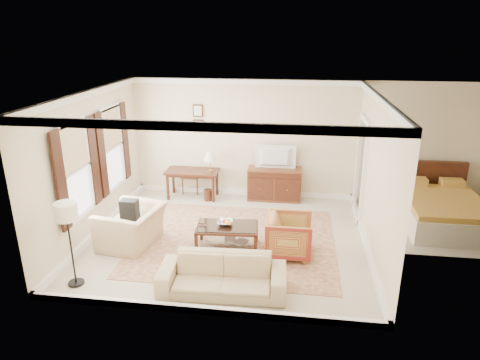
% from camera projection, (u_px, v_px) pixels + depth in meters
% --- Properties ---
extents(room_shell, '(5.51, 5.01, 2.91)m').
position_uv_depth(room_shell, '(227.00, 117.00, 7.85)').
color(room_shell, beige).
rests_on(room_shell, ground).
extents(annex_bedroom, '(3.00, 2.70, 2.90)m').
position_uv_depth(annex_bedroom, '(445.00, 212.00, 9.07)').
color(annex_bedroom, beige).
rests_on(annex_bedroom, ground).
extents(window_front, '(0.12, 1.56, 1.80)m').
position_uv_depth(window_front, '(76.00, 170.00, 7.84)').
color(window_front, '#CCB284').
rests_on(window_front, room_shell).
extents(window_rear, '(0.12, 1.56, 1.80)m').
position_uv_depth(window_rear, '(112.00, 148.00, 9.34)').
color(window_rear, '#CCB284').
rests_on(window_rear, room_shell).
extents(doorway, '(0.10, 1.12, 2.25)m').
position_uv_depth(doorway, '(361.00, 170.00, 9.37)').
color(doorway, white).
rests_on(doorway, room_shell).
extents(rug, '(3.93, 3.37, 0.01)m').
position_uv_depth(rug, '(235.00, 240.00, 8.55)').
color(rug, maroon).
rests_on(rug, room_shell).
extents(writing_desk, '(1.30, 0.65, 0.71)m').
position_uv_depth(writing_desk, '(192.00, 175.00, 10.57)').
color(writing_desk, '#462014').
rests_on(writing_desk, room_shell).
extents(desk_chair, '(0.46, 0.46, 1.05)m').
position_uv_depth(desk_chair, '(191.00, 173.00, 10.93)').
color(desk_chair, brown).
rests_on(desk_chair, room_shell).
extents(desk_lamp, '(0.32, 0.32, 0.50)m').
position_uv_depth(desk_lamp, '(210.00, 161.00, 10.39)').
color(desk_lamp, silver).
rests_on(desk_lamp, writing_desk).
extents(framed_prints, '(0.25, 0.04, 0.68)m').
position_uv_depth(framed_prints, '(198.00, 118.00, 10.48)').
color(framed_prints, '#462014').
rests_on(framed_prints, room_shell).
extents(sideboard, '(1.30, 0.50, 0.80)m').
position_uv_depth(sideboard, '(274.00, 184.00, 10.51)').
color(sideboard, brown).
rests_on(sideboard, room_shell).
extents(tv, '(0.94, 0.54, 0.12)m').
position_uv_depth(tv, '(275.00, 150.00, 10.20)').
color(tv, black).
rests_on(tv, sideboard).
extents(coffee_table, '(1.20, 0.75, 0.49)m').
position_uv_depth(coffee_table, '(227.00, 231.00, 8.13)').
color(coffee_table, '#462014').
rests_on(coffee_table, room_shell).
extents(fruit_bowl, '(0.42, 0.42, 0.10)m').
position_uv_depth(fruit_bowl, '(225.00, 222.00, 8.11)').
color(fruit_bowl, silver).
rests_on(fruit_bowl, coffee_table).
extents(book_a, '(0.28, 0.08, 0.38)m').
position_uv_depth(book_a, '(225.00, 238.00, 8.25)').
color(book_a, brown).
rests_on(book_a, coffee_table).
extents(book_b, '(0.25, 0.17, 0.38)m').
position_uv_depth(book_b, '(236.00, 240.00, 8.19)').
color(book_b, brown).
rests_on(book_b, coffee_table).
extents(striped_armchair, '(0.78, 0.83, 0.85)m').
position_uv_depth(striped_armchair, '(289.00, 234.00, 7.90)').
color(striped_armchair, maroon).
rests_on(striped_armchair, room_shell).
extents(club_armchair, '(0.95, 1.29, 1.03)m').
position_uv_depth(club_armchair, '(131.00, 220.00, 8.23)').
color(club_armchair, tan).
rests_on(club_armchair, room_shell).
extents(backpack, '(0.26, 0.35, 0.40)m').
position_uv_depth(backpack, '(129.00, 209.00, 8.14)').
color(backpack, black).
rests_on(backpack, club_armchair).
extents(sofa, '(2.04, 0.68, 0.79)m').
position_uv_depth(sofa, '(222.00, 270.00, 6.77)').
color(sofa, tan).
rests_on(sofa, room_shell).
extents(floor_lamp, '(0.36, 0.36, 1.46)m').
position_uv_depth(floor_lamp, '(67.00, 218.00, 6.70)').
color(floor_lamp, black).
rests_on(floor_lamp, room_shell).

